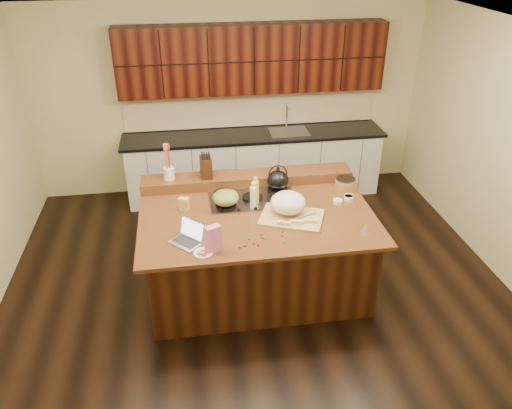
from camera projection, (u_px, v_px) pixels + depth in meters
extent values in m
cube|color=black|center=(257.00, 285.00, 5.58)|extent=(5.50, 5.00, 0.01)
cube|color=silver|center=(257.00, 34.00, 4.25)|extent=(5.50, 5.00, 0.01)
cube|color=#CBC28E|center=(230.00, 99.00, 7.08)|extent=(5.50, 0.01, 2.70)
cube|color=#CBC28E|center=(326.00, 373.00, 2.76)|extent=(5.50, 0.01, 2.70)
cube|color=black|center=(257.00, 252.00, 5.37)|extent=(2.22, 1.42, 0.88)
cube|color=black|center=(257.00, 215.00, 5.14)|extent=(2.40, 1.60, 0.04)
cube|color=black|center=(247.00, 178.00, 5.70)|extent=(2.40, 0.30, 0.12)
cube|color=gray|center=(252.00, 199.00, 5.39)|extent=(0.92, 0.52, 0.02)
cylinder|color=black|center=(224.00, 194.00, 5.45)|extent=(0.22, 0.22, 0.03)
cylinder|color=black|center=(278.00, 190.00, 5.53)|extent=(0.22, 0.22, 0.03)
cylinder|color=black|center=(226.00, 205.00, 5.22)|extent=(0.22, 0.22, 0.03)
cylinder|color=black|center=(282.00, 201.00, 5.30)|extent=(0.22, 0.22, 0.03)
cylinder|color=black|center=(252.00, 197.00, 5.38)|extent=(0.22, 0.22, 0.03)
cube|color=silver|center=(254.00, 165.00, 7.27)|extent=(3.60, 0.62, 0.90)
cube|color=black|center=(254.00, 135.00, 7.04)|extent=(3.70, 0.66, 0.04)
cube|color=gray|center=(289.00, 132.00, 7.10)|extent=(0.55, 0.42, 0.01)
cylinder|color=gray|center=(287.00, 115.00, 7.16)|extent=(0.02, 0.02, 0.36)
cube|color=black|center=(252.00, 59.00, 6.66)|extent=(3.60, 0.34, 0.90)
cube|color=#CBC28E|center=(251.00, 109.00, 7.17)|extent=(3.60, 0.03, 0.50)
ellipsoid|color=black|center=(278.00, 180.00, 5.47)|extent=(0.31, 0.31, 0.21)
ellipsoid|color=olive|center=(226.00, 198.00, 5.18)|extent=(0.35, 0.35, 0.15)
cube|color=#B7B7BC|center=(186.00, 243.00, 4.65)|extent=(0.35, 0.35, 0.01)
cube|color=black|center=(186.00, 242.00, 4.65)|extent=(0.26, 0.26, 0.00)
cube|color=#B7B7BC|center=(192.00, 229.00, 4.67)|extent=(0.25, 0.25, 0.19)
cube|color=silver|center=(192.00, 229.00, 4.67)|extent=(0.22, 0.22, 0.16)
cylinder|color=yellow|center=(256.00, 193.00, 5.24)|extent=(0.08, 0.08, 0.27)
cylinder|color=silver|center=(253.00, 198.00, 5.17)|extent=(0.08, 0.08, 0.25)
cube|color=tan|center=(292.00, 218.00, 5.03)|extent=(0.74, 0.65, 0.03)
ellipsoid|color=white|center=(288.00, 203.00, 5.05)|extent=(0.36, 0.36, 0.22)
cube|color=#EDD872|center=(284.00, 223.00, 4.88)|extent=(0.13, 0.04, 0.04)
cube|color=#EDD872|center=(297.00, 222.00, 4.90)|extent=(0.13, 0.04, 0.04)
cube|color=#EDD872|center=(310.00, 221.00, 4.91)|extent=(0.13, 0.04, 0.04)
cylinder|color=gray|center=(305.00, 216.00, 5.02)|extent=(0.24, 0.10, 0.01)
cylinder|color=white|center=(338.00, 202.00, 5.31)|extent=(0.13, 0.13, 0.04)
cylinder|color=white|center=(349.00, 197.00, 5.39)|extent=(0.12, 0.12, 0.04)
cylinder|color=white|center=(348.00, 198.00, 5.38)|extent=(0.11, 0.11, 0.04)
cylinder|color=#996B3F|center=(345.00, 184.00, 5.62)|extent=(0.31, 0.31, 0.09)
cone|color=silver|center=(365.00, 228.00, 4.82)|extent=(0.10, 0.10, 0.07)
cube|color=pink|center=(213.00, 239.00, 4.48)|extent=(0.16, 0.13, 0.26)
cylinder|color=white|center=(203.00, 253.00, 4.50)|extent=(0.22, 0.22, 0.01)
cube|color=gold|center=(184.00, 204.00, 5.17)|extent=(0.12, 0.10, 0.14)
cylinder|color=white|center=(169.00, 173.00, 5.52)|extent=(0.15, 0.15, 0.14)
cube|color=black|center=(206.00, 167.00, 5.55)|extent=(0.13, 0.20, 0.23)
ellipsoid|color=red|center=(245.00, 246.00, 4.60)|extent=(0.02, 0.02, 0.02)
ellipsoid|color=#198C26|center=(262.00, 237.00, 4.73)|extent=(0.02, 0.02, 0.02)
ellipsoid|color=red|center=(240.00, 247.00, 4.58)|extent=(0.02, 0.02, 0.02)
ellipsoid|color=#198C26|center=(283.00, 232.00, 4.81)|extent=(0.02, 0.02, 0.02)
ellipsoid|color=red|center=(254.00, 243.00, 4.64)|extent=(0.02, 0.02, 0.02)
ellipsoid|color=#198C26|center=(285.00, 242.00, 4.66)|extent=(0.02, 0.02, 0.02)
ellipsoid|color=red|center=(282.00, 236.00, 4.75)|extent=(0.02, 0.02, 0.02)
ellipsoid|color=#198C26|center=(264.00, 238.00, 4.71)|extent=(0.02, 0.02, 0.02)
ellipsoid|color=red|center=(258.00, 245.00, 4.61)|extent=(0.02, 0.02, 0.02)
ellipsoid|color=#198C26|center=(249.00, 239.00, 4.70)|extent=(0.02, 0.02, 0.02)
ellipsoid|color=red|center=(262.00, 234.00, 4.78)|extent=(0.02, 0.02, 0.02)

